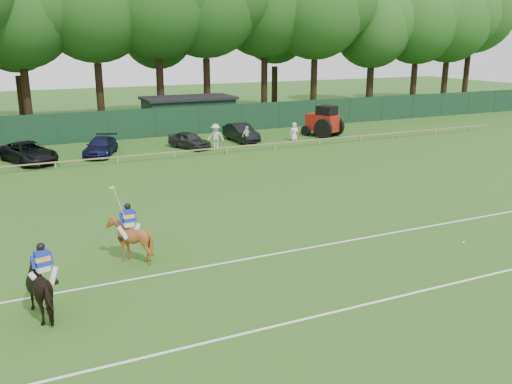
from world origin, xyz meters
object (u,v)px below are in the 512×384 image
horse_dark (45,287)px  hatch_grey (189,140)px  suv_black (29,152)px  horse_chestnut (130,239)px  polo_ball (464,243)px  estate_black (241,133)px  utility_shed (189,113)px  spectator_right (294,132)px  tractor (324,122)px  spectator_mid (247,136)px  sedan_navy (101,147)px  spectator_left (216,137)px

horse_dark → hatch_grey: horse_dark is taller
hatch_grey → suv_black: bearing=156.8°
horse_chestnut → polo_ball: size_ratio=19.46×
estate_black → polo_ball: estate_black is taller
utility_shed → estate_black: bearing=-76.0°
horse_dark → spectator_right: 31.19m
horse_dark → polo_ball: (16.16, -0.84, -0.87)m
horse_dark → horse_chestnut: 4.54m
polo_ball → tractor: bearing=71.3°
spectator_mid → utility_shed: (-1.62, 9.77, 0.75)m
sedan_navy → hatch_grey: (6.68, -0.19, -0.01)m
estate_black → utility_shed: utility_shed is taller
hatch_grey → polo_ball: hatch_grey is taller
horse_chestnut → hatch_grey: (8.94, 20.26, -0.23)m
suv_black → tractor: bearing=-20.0°
suv_black → estate_black: size_ratio=1.17×
spectator_mid → horse_dark: bearing=-148.1°
tractor → spectator_mid: bearing=164.7°
horse_chestnut → spectator_left: (10.70, 19.14, 0.10)m
suv_black → utility_shed: utility_shed is taller
polo_ball → sedan_navy: bearing=113.6°
horse_chestnut → suv_black: size_ratio=0.34×
spectator_right → utility_shed: (-6.09, 9.50, 0.78)m
polo_ball → utility_shed: bearing=91.9°
utility_shed → spectator_left: bearing=-96.3°
horse_dark → suv_black: horse_dark is taller
tractor → sedan_navy: bearing=157.0°
spectator_left → spectator_mid: spectator_left is taller
spectator_mid → tractor: bearing=-13.7°
horse_dark → suv_black: (0.63, 23.19, -0.21)m
suv_black → estate_black: bearing=-16.5°
horse_dark → spectator_mid: 28.13m
hatch_grey → spectator_mid: size_ratio=2.40×
horse_chestnut → suv_black: (-2.61, 20.01, -0.17)m
sedan_navy → estate_black: estate_black is taller
sedan_navy → spectator_left: spectator_left is taller
suv_black → hatch_grey: size_ratio=1.35×
suv_black → sedan_navy: bearing=-16.2°
suv_black → spectator_left: (13.31, -0.87, 0.27)m
horse_dark → estate_black: (17.02, 24.58, -0.20)m
estate_black → tractor: size_ratio=1.17×
horse_dark → spectator_left: 26.31m
horse_chestnut → estate_black: bearing=-125.6°
estate_black → spectator_right: (4.13, -1.65, 0.04)m
sedan_navy → utility_shed: (9.56, 8.80, 0.89)m
horse_dark → polo_ball: bearing=161.7°
estate_black → utility_shed: 8.13m
spectator_left → spectator_right: size_ratio=1.28×
estate_black → sedan_navy: bearing=-177.9°
horse_chestnut → tractor: size_ratio=0.47×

